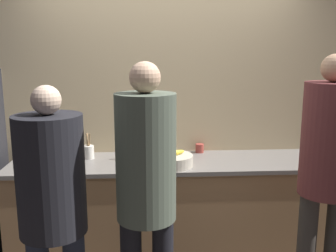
# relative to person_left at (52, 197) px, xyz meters

# --- Properties ---
(wall_back) EXTENTS (5.20, 0.06, 2.60)m
(wall_back) POSITION_rel_person_left_xyz_m (0.72, 1.40, 0.30)
(wall_back) COLOR #D6BC8C
(wall_back) RESTS_ON ground_plane
(counter) EXTENTS (2.68, 0.70, 0.90)m
(counter) POSITION_rel_person_left_xyz_m (0.72, 1.07, -0.55)
(counter) COLOR #9E754C
(counter) RESTS_ON ground_plane
(person_left) EXTENTS (0.39, 0.39, 1.65)m
(person_left) POSITION_rel_person_left_xyz_m (0.00, 0.00, 0.00)
(person_left) COLOR #232838
(person_left) RESTS_ON ground_plane
(person_center) EXTENTS (0.35, 0.35, 1.77)m
(person_center) POSITION_rel_person_left_xyz_m (0.54, 0.02, 0.06)
(person_center) COLOR black
(person_center) RESTS_ON ground_plane
(person_right) EXTENTS (0.36, 0.36, 1.81)m
(person_right) POSITION_rel_person_left_xyz_m (1.76, 0.28, 0.09)
(person_right) COLOR #38332D
(person_right) RESTS_ON ground_plane
(fruit_bowl) EXTENTS (0.35, 0.35, 0.13)m
(fruit_bowl) POSITION_rel_person_left_xyz_m (0.75, 0.90, -0.06)
(fruit_bowl) COLOR beige
(fruit_bowl) RESTS_ON counter
(utensil_crock) EXTENTS (0.09, 0.09, 0.23)m
(utensil_crock) POSITION_rel_person_left_xyz_m (0.04, 1.17, -0.04)
(utensil_crock) COLOR silver
(utensil_crock) RESTS_ON counter
(bottle_dark) EXTENTS (0.05, 0.05, 0.23)m
(bottle_dark) POSITION_rel_person_left_xyz_m (0.42, 1.11, -0.01)
(bottle_dark) COLOR #333338
(bottle_dark) RESTS_ON counter
(cup_red) EXTENTS (0.08, 0.08, 0.08)m
(cup_red) POSITION_rel_person_left_xyz_m (1.05, 1.31, -0.07)
(cup_red) COLOR #A33D33
(cup_red) RESTS_ON counter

